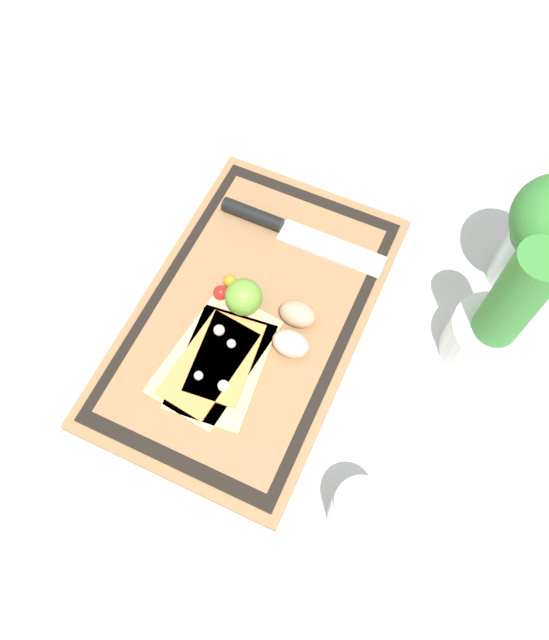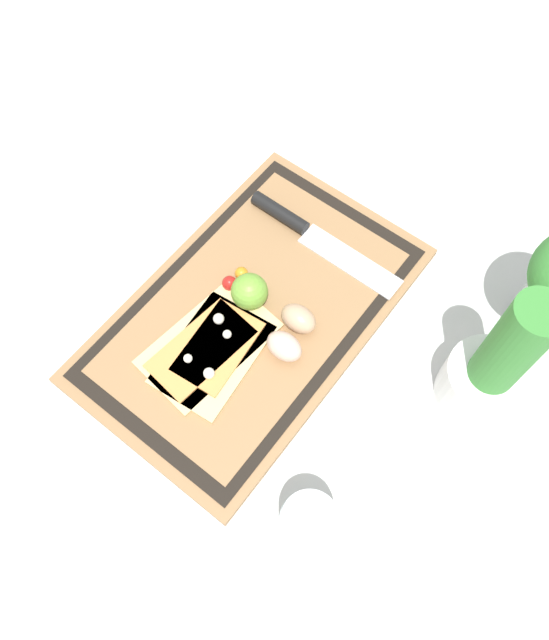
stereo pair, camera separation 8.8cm
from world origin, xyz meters
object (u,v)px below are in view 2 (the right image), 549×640
pizza_slice_near (207,345)px  pizza_slice_far (214,353)px  cherry_tomato_yellow (241,273)px  egg_brown (299,319)px  lime (249,292)px  sauce_jar (308,525)px  egg_pink (284,346)px  herb_pot (493,370)px  knife (300,227)px  cherry_tomato_red (230,283)px

pizza_slice_near → pizza_slice_far: bearing=76.6°
cherry_tomato_yellow → egg_brown: bearing=83.9°
lime → sauce_jar: sauce_jar is taller
egg_pink → lime: (-0.04, -0.09, 0.01)m
egg_pink → herb_pot: size_ratio=0.21×
pizza_slice_far → egg_pink: size_ratio=3.29×
knife → sauce_jar: bearing=37.8°
pizza_slice_far → cherry_tomato_yellow: pizza_slice_far is taller
cherry_tomato_red → sauce_jar: sauce_jar is taller
egg_pink → herb_pot: herb_pot is taller
egg_pink → cherry_tomato_red: 0.13m
lime → sauce_jar: (0.21, 0.26, -0.01)m
knife → cherry_tomato_red: 0.15m
cherry_tomato_yellow → pizza_slice_far: bearing=22.1°
pizza_slice_near → herb_pot: herb_pot is taller
sauce_jar → egg_brown: bearing=-141.0°
egg_brown → cherry_tomato_yellow: (-0.01, -0.11, -0.01)m
pizza_slice_near → cherry_tomato_red: 0.10m
egg_brown → lime: (0.01, -0.08, 0.01)m
lime → herb_pot: herb_pot is taller
egg_brown → egg_pink: size_ratio=1.00×
pizza_slice_far → cherry_tomato_yellow: size_ratio=8.79×
egg_brown → egg_pink: 0.05m
lime → cherry_tomato_yellow: bearing=-124.0°
pizza_slice_near → sauce_jar: 0.28m
lime → sauce_jar: size_ratio=0.62×
pizza_slice_far → herb_pot: herb_pot is taller
knife → egg_brown: size_ratio=4.98×
pizza_slice_far → cherry_tomato_yellow: (-0.12, -0.05, 0.00)m
pizza_slice_far → lime: 0.10m
pizza_slice_far → egg_brown: size_ratio=3.29×
pizza_slice_near → egg_pink: bearing=123.0°
egg_brown → sauce_jar: bearing=39.0°
herb_pot → sauce_jar: 0.30m
pizza_slice_far → sauce_jar: size_ratio=2.04×
cherry_tomato_yellow → sauce_jar: (0.23, 0.29, 0.01)m
egg_pink → lime: bearing=-111.4°
pizza_slice_far → herb_pot: 0.37m
pizza_slice_far → pizza_slice_near: bearing=-103.4°
egg_pink → cherry_tomato_red: (-0.03, -0.13, -0.01)m
cherry_tomato_red → herb_pot: bearing=102.6°
egg_brown → cherry_tomato_red: egg_brown is taller
cherry_tomato_red → herb_pot: 0.38m
knife → herb_pot: (0.06, 0.35, 0.06)m
pizza_slice_near → herb_pot: size_ratio=0.80×
pizza_slice_near → egg_pink: (-0.06, 0.09, 0.01)m
pizza_slice_near → cherry_tomato_yellow: pizza_slice_near is taller
pizza_slice_far → egg_pink: bearing=130.3°
pizza_slice_near → cherry_tomato_yellow: bearing=-164.4°
pizza_slice_near → lime: size_ratio=3.73×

